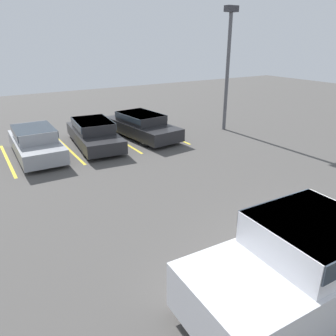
{
  "coord_description": "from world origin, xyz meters",
  "views": [
    {
      "loc": [
        -6.53,
        -2.84,
        4.86
      ],
      "look_at": [
        -1.44,
        5.39,
        1.0
      ],
      "focal_mm": 35.0,
      "sensor_mm": 36.0,
      "label": 1
    }
  ],
  "objects_px": {
    "parked_sedan_b": "(94,132)",
    "parked_sedan_c": "(141,125)",
    "pickup_truck": "(317,258)",
    "parked_sedan_a": "(35,141)",
    "light_post": "(228,58)"
  },
  "relations": [
    {
      "from": "parked_sedan_c",
      "to": "light_post",
      "type": "bearing_deg",
      "value": 71.29
    },
    {
      "from": "pickup_truck",
      "to": "parked_sedan_a",
      "type": "bearing_deg",
      "value": 106.19
    },
    {
      "from": "parked_sedan_a",
      "to": "parked_sedan_b",
      "type": "bearing_deg",
      "value": 93.93
    },
    {
      "from": "pickup_truck",
      "to": "light_post",
      "type": "relative_size",
      "value": 0.88
    },
    {
      "from": "pickup_truck",
      "to": "parked_sedan_c",
      "type": "relative_size",
      "value": 1.13
    },
    {
      "from": "pickup_truck",
      "to": "parked_sedan_a",
      "type": "height_order",
      "value": "pickup_truck"
    },
    {
      "from": "parked_sedan_b",
      "to": "parked_sedan_c",
      "type": "distance_m",
      "value": 2.63
    },
    {
      "from": "parked_sedan_b",
      "to": "light_post",
      "type": "distance_m",
      "value": 8.05
    },
    {
      "from": "parked_sedan_a",
      "to": "parked_sedan_c",
      "type": "xyz_separation_m",
      "value": [
        5.31,
        0.27,
        -0.02
      ]
    },
    {
      "from": "parked_sedan_a",
      "to": "parked_sedan_c",
      "type": "relative_size",
      "value": 0.89
    },
    {
      "from": "parked_sedan_c",
      "to": "parked_sedan_a",
      "type": "bearing_deg",
      "value": -92.98
    },
    {
      "from": "pickup_truck",
      "to": "parked_sedan_a",
      "type": "xyz_separation_m",
      "value": [
        -2.92,
        11.68,
        -0.24
      ]
    },
    {
      "from": "pickup_truck",
      "to": "light_post",
      "type": "xyz_separation_m",
      "value": [
        7.09,
        10.88,
        2.93
      ]
    },
    {
      "from": "parked_sedan_a",
      "to": "light_post",
      "type": "distance_m",
      "value": 10.53
    },
    {
      "from": "parked_sedan_c",
      "to": "parked_sedan_b",
      "type": "bearing_deg",
      "value": -93.02
    }
  ]
}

